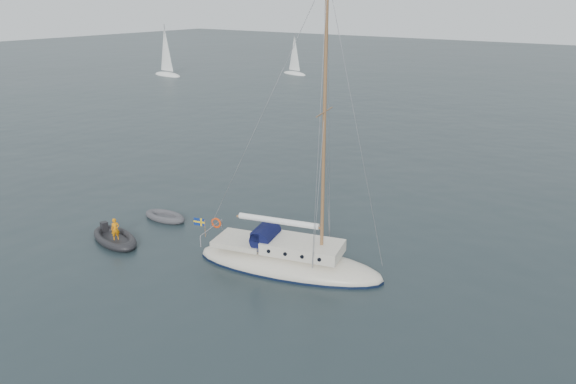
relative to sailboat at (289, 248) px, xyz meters
The scene contains 6 objects.
ground 1.83m from the sailboat, 158.63° to the left, with size 300.00×300.00×0.00m, color black.
sailboat is the anchor object (origin of this frame).
dinghy 9.77m from the sailboat, behind, with size 2.88×1.30×0.41m.
rib 10.03m from the sailboat, 162.94° to the right, with size 3.81×1.73×1.41m.
distant_yacht_c 71.70m from the sailboat, 124.62° to the left, with size 5.42×2.89×7.19m.
distant_yacht_a 72.85m from the sailboat, 141.56° to the left, with size 6.59×3.52×8.74m.
Camera 1 is at (15.77, -20.78, 12.69)m, focal length 35.00 mm.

